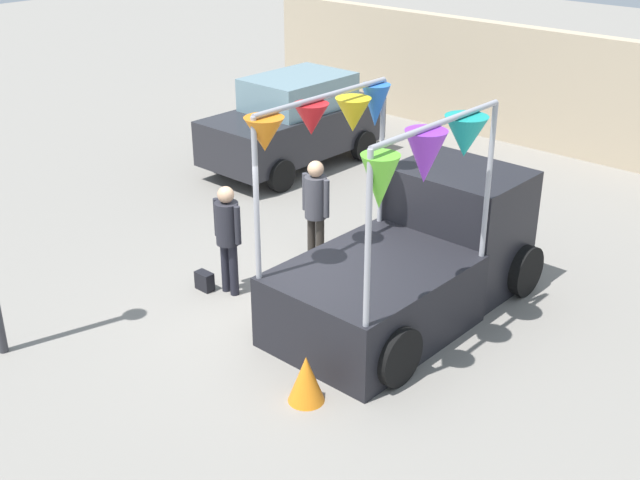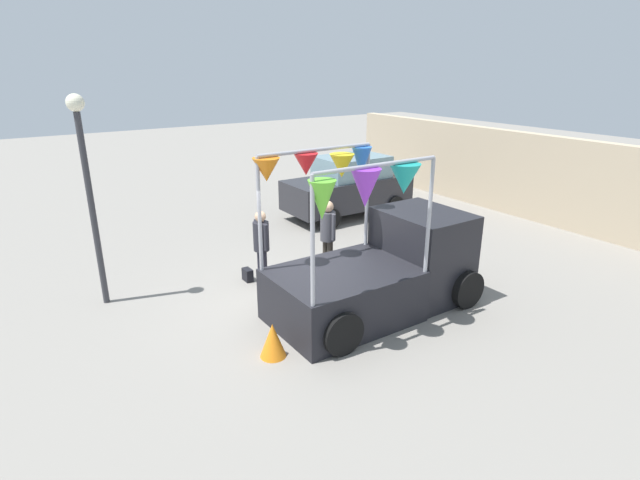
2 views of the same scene
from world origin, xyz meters
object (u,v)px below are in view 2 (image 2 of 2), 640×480
(parked_car, at_px, (348,186))
(handbag, at_px, (248,275))
(person_customer, at_px, (261,241))
(person_vendor, at_px, (328,231))
(folded_kite_bundle_tangerine, at_px, (273,340))
(vendor_truck, at_px, (385,264))
(street_lamp, at_px, (86,174))

(parked_car, height_order, handbag, parked_car)
(person_customer, bearing_deg, person_vendor, 77.11)
(person_customer, height_order, folded_kite_bundle_tangerine, person_customer)
(person_vendor, xyz_separation_m, folded_kite_bundle_tangerine, (2.30, -2.68, -0.76))
(vendor_truck, distance_m, person_vendor, 1.92)
(vendor_truck, height_order, handbag, vendor_truck)
(vendor_truck, relative_size, person_vendor, 2.37)
(person_customer, bearing_deg, folded_kite_bundle_tangerine, -24.17)
(person_customer, distance_m, handbag, 0.96)
(vendor_truck, xyz_separation_m, handbag, (-2.61, -1.72, -0.76))
(parked_car, relative_size, folded_kite_bundle_tangerine, 6.67)
(vendor_truck, bearing_deg, person_vendor, -179.16)
(parked_car, relative_size, street_lamp, 0.98)
(person_vendor, bearing_deg, vendor_truck, 0.84)
(handbag, bearing_deg, vendor_truck, 33.42)
(parked_car, xyz_separation_m, folded_kite_bundle_tangerine, (5.83, -5.89, -0.64))
(street_lamp, xyz_separation_m, folded_kite_bundle_tangerine, (3.63, 1.87, -2.36))
(vendor_truck, height_order, street_lamp, street_lamp)
(handbag, bearing_deg, person_customer, 29.74)
(parked_car, distance_m, person_vendor, 4.77)
(person_vendor, bearing_deg, folded_kite_bundle_tangerine, -49.31)
(parked_car, distance_m, folded_kite_bundle_tangerine, 8.31)
(person_customer, distance_m, person_vendor, 1.53)
(street_lamp, relative_size, folded_kite_bundle_tangerine, 6.82)
(handbag, relative_size, street_lamp, 0.07)
(vendor_truck, bearing_deg, person_customer, -146.04)
(vendor_truck, relative_size, person_customer, 2.47)
(person_customer, relative_size, person_vendor, 0.96)
(parked_car, bearing_deg, person_vendor, -42.31)
(street_lamp, bearing_deg, parked_car, 105.82)
(person_vendor, bearing_deg, handbag, -112.23)
(parked_car, distance_m, street_lamp, 8.25)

